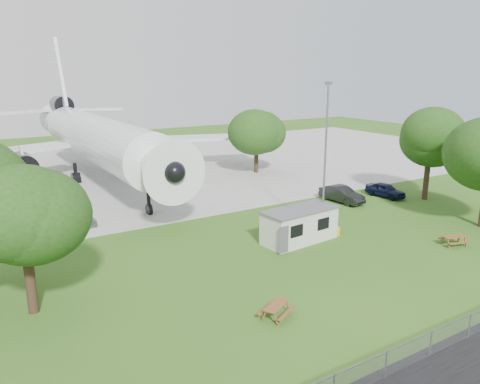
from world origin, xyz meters
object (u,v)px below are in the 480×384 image
picnic_east (453,245)px  airliner (95,136)px  picnic_west (276,317)px  site_cabin (300,225)px

picnic_east → airliner: bearing=131.8°
picnic_west → picnic_east: bearing=-23.1°
picnic_east → site_cabin: bearing=160.9°
airliner → picnic_east: (16.84, -37.10, -5.27)m
airliner → picnic_east: airliner is taller
airliner → picnic_west: airliner is taller
picnic_west → airliner: bearing=60.2°
site_cabin → picnic_east: size_ratio=3.81×
site_cabin → picnic_east: site_cabin is taller
picnic_west → site_cabin: bearing=17.2°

